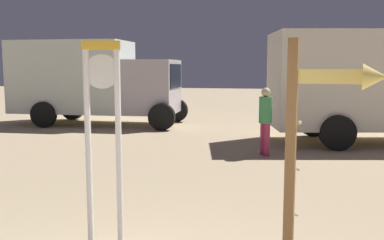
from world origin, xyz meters
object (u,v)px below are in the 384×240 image
(arrow_sign, at_px, (321,123))
(person_distant, at_px, (265,118))
(box_truck_near, at_px, (375,84))
(standing_clock, at_px, (103,124))
(box_truck_far, at_px, (91,80))

(arrow_sign, relative_size, person_distant, 1.47)
(arrow_sign, distance_m, box_truck_near, 8.51)
(standing_clock, distance_m, box_truck_far, 11.19)
(person_distant, bearing_deg, standing_clock, -106.56)
(arrow_sign, relative_size, box_truck_far, 0.38)
(person_distant, height_order, box_truck_far, box_truck_far)
(standing_clock, height_order, box_truck_far, box_truck_far)
(standing_clock, distance_m, person_distant, 5.88)
(box_truck_near, height_order, box_truck_far, box_truck_near)
(person_distant, bearing_deg, arrow_sign, -83.01)
(standing_clock, relative_size, arrow_sign, 1.00)
(standing_clock, bearing_deg, box_truck_near, 60.27)
(standing_clock, xyz_separation_m, arrow_sign, (2.39, -0.26, 0.10))
(box_truck_near, bearing_deg, standing_clock, -119.73)
(person_distant, relative_size, box_truck_near, 0.25)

